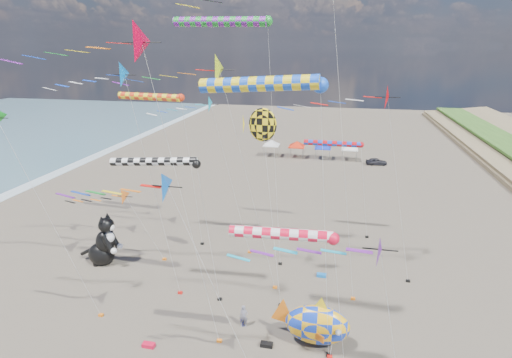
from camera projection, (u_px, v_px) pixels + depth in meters
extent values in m
cone|color=#077AE2|center=(128.00, 75.00, 29.71)|extent=(1.99, 2.13, 2.20)
cylinder|color=#B2B2B2|center=(156.00, 193.00, 32.35)|extent=(2.97, 0.02, 18.60)
cube|color=black|center=(180.00, 293.00, 34.96)|extent=(0.36, 0.24, 0.20)
cone|color=#11961F|center=(28.00, 116.00, 27.68)|extent=(2.02, 2.17, 2.23)
cylinder|color=#B2B2B2|center=(67.00, 223.00, 29.88)|extent=(3.44, 0.02, 16.05)
cube|color=black|center=(101.00, 315.00, 32.04)|extent=(0.36, 0.24, 0.20)
cone|color=orange|center=(144.00, 194.00, 38.64)|extent=(1.61, 1.72, 1.77)
cylinder|color=#B2B2B2|center=(155.00, 228.00, 39.59)|extent=(1.61, 0.02, 7.01)
cube|color=black|center=(164.00, 259.00, 40.51)|extent=(0.36, 0.24, 0.20)
cone|color=#631E92|center=(388.00, 241.00, 18.90)|extent=(1.64, 1.75, 1.81)
cylinder|color=#B2B2B2|center=(398.00, 346.00, 20.57)|extent=(2.14, 0.02, 11.86)
cone|color=#CF0008|center=(393.00, 98.00, 32.07)|extent=(2.11, 2.26, 2.33)
cylinder|color=#B2B2B2|center=(401.00, 196.00, 34.41)|extent=(3.06, 0.02, 16.71)
cube|color=black|center=(408.00, 281.00, 36.71)|extent=(0.36, 0.24, 0.20)
cylinder|color=#B2B2B2|center=(346.00, 160.00, 30.58)|extent=(2.86, 0.02, 24.67)
cube|color=black|center=(353.00, 298.00, 34.16)|extent=(0.36, 0.24, 0.20)
cone|color=#16AFDA|center=(231.00, 104.00, 37.38)|extent=(1.61, 1.72, 1.77)
cylinder|color=#B2B2B2|center=(241.00, 183.00, 39.66)|extent=(1.71, 0.02, 15.51)
cube|color=black|center=(250.00, 252.00, 41.90)|extent=(0.36, 0.24, 0.20)
cone|color=#D7F81B|center=(244.00, 69.00, 30.31)|extent=(2.40, 2.57, 2.65)
cylinder|color=#B2B2B2|center=(261.00, 188.00, 33.05)|extent=(2.71, 0.02, 19.00)
cube|color=black|center=(275.00, 287.00, 35.75)|extent=(0.36, 0.24, 0.20)
cone|color=red|center=(150.00, 41.00, 23.40)|extent=(2.60, 2.78, 2.87)
cylinder|color=#B2B2B2|center=(188.00, 208.00, 26.34)|extent=(3.66, 0.02, 20.89)
cube|color=black|center=(219.00, 341.00, 29.25)|extent=(0.36, 0.24, 0.20)
cone|color=blue|center=(194.00, 191.00, 21.21)|extent=(1.84, 1.97, 2.03)
cylinder|color=#B2B2B2|center=(232.00, 302.00, 22.93)|extent=(3.88, 0.02, 13.30)
cylinder|color=green|center=(219.00, 22.00, 33.64)|extent=(8.27, 0.84, 0.84)
sphere|color=green|center=(267.00, 21.00, 32.84)|extent=(0.88, 0.88, 0.88)
cylinder|color=#B2B2B2|center=(274.00, 154.00, 36.25)|extent=(1.52, 0.02, 22.60)
cube|color=black|center=(280.00, 264.00, 39.64)|extent=(0.36, 0.24, 0.20)
cylinder|color=red|center=(332.00, 143.00, 42.75)|extent=(6.03, 0.59, 0.59)
sphere|color=red|center=(361.00, 145.00, 42.17)|extent=(0.62, 0.62, 0.62)
cylinder|color=#B2B2B2|center=(364.00, 193.00, 43.71)|extent=(1.52, 0.02, 10.74)
cube|color=black|center=(367.00, 237.00, 45.23)|extent=(0.36, 0.24, 0.20)
cylinder|color=red|center=(149.00, 97.00, 39.66)|extent=(6.66, 0.73, 0.73)
sphere|color=red|center=(181.00, 98.00, 39.01)|extent=(0.76, 0.76, 0.76)
cylinder|color=#B2B2B2|center=(192.00, 175.00, 41.36)|extent=(1.52, 0.02, 15.87)
cube|color=black|center=(202.00, 244.00, 43.69)|extent=(0.36, 0.24, 0.20)
cylinder|color=red|center=(280.00, 234.00, 22.12)|extent=(5.76, 0.67, 0.67)
sphere|color=red|center=(333.00, 239.00, 21.56)|extent=(0.70, 0.70, 0.70)
cylinder|color=#B2B2B2|center=(341.00, 323.00, 23.10)|extent=(1.52, 0.02, 10.73)
cylinder|color=black|center=(153.00, 161.00, 31.29)|extent=(7.14, 0.67, 0.67)
sphere|color=black|center=(196.00, 164.00, 30.60)|extent=(0.70, 0.70, 0.70)
cylinder|color=#B2B2B2|center=(209.00, 236.00, 32.35)|extent=(1.52, 0.02, 12.03)
cube|color=black|center=(220.00, 299.00, 34.07)|extent=(0.36, 0.24, 0.20)
cylinder|color=blue|center=(258.00, 84.00, 23.09)|extent=(7.14, 0.88, 0.88)
sphere|color=blue|center=(320.00, 85.00, 22.39)|extent=(0.92, 0.92, 0.92)
cylinder|color=#B2B2B2|center=(325.00, 235.00, 25.17)|extent=(1.52, 0.02, 18.54)
cube|color=black|center=(329.00, 355.00, 27.91)|extent=(0.36, 0.24, 0.20)
ellipsoid|color=yellow|center=(263.00, 125.00, 30.87)|extent=(2.20, 0.40, 2.64)
cone|color=yellow|center=(244.00, 124.00, 31.16)|extent=(0.12, 1.80, 1.80)
cylinder|color=#B2B2B2|center=(272.00, 219.00, 32.08)|extent=(2.03, 2.03, 14.85)
cube|color=black|center=(281.00, 305.00, 33.27)|extent=(0.36, 0.24, 0.20)
ellipsoid|color=#1439C6|center=(317.00, 325.00, 28.30)|extent=(4.91, 2.97, 3.06)
cone|color=orange|center=(280.00, 320.00, 28.82)|extent=(2.20, 0.70, 2.24)
cone|color=yellow|center=(321.00, 307.00, 27.78)|extent=(1.60, 0.53, 1.63)
cylinder|color=#B2B2B2|center=(332.00, 346.00, 27.99)|extent=(0.27, 1.04, 1.34)
cube|color=red|center=(330.00, 357.00, 27.72)|extent=(0.36, 0.24, 0.20)
imported|color=slate|center=(244.00, 316.00, 30.64)|extent=(0.72, 0.52, 1.81)
imported|color=#197F24|center=(313.00, 327.00, 30.02)|extent=(0.53, 0.43, 1.06)
imported|color=navy|center=(243.00, 321.00, 30.81)|extent=(0.49, 0.61, 0.96)
cube|color=blue|center=(322.00, 275.00, 37.54)|extent=(0.90, 0.44, 0.30)
cube|color=red|center=(149.00, 345.00, 28.75)|extent=(0.90, 0.44, 0.30)
cube|color=black|center=(267.00, 345.00, 28.79)|extent=(0.90, 0.44, 0.30)
cube|color=silver|center=(271.00, 145.00, 78.16)|extent=(3.00, 3.00, 0.15)
pyramid|color=silver|center=(271.00, 140.00, 77.83)|extent=(4.20, 4.20, 1.00)
cylinder|color=#999999|center=(264.00, 152.00, 77.57)|extent=(0.08, 0.08, 2.20)
cylinder|color=#999999|center=(277.00, 153.00, 77.06)|extent=(0.08, 0.08, 2.20)
cylinder|color=#999999|center=(266.00, 149.00, 79.98)|extent=(0.08, 0.08, 2.20)
cylinder|color=#999999|center=(279.00, 150.00, 79.48)|extent=(0.08, 0.08, 2.20)
cube|color=red|center=(297.00, 146.00, 77.19)|extent=(3.00, 3.00, 0.15)
pyramid|color=red|center=(297.00, 141.00, 76.85)|extent=(4.20, 4.20, 1.00)
cylinder|color=#999999|center=(289.00, 154.00, 76.59)|extent=(0.08, 0.08, 2.20)
cylinder|color=#999999|center=(303.00, 154.00, 76.09)|extent=(0.08, 0.08, 2.20)
cylinder|color=#999999|center=(291.00, 150.00, 79.01)|extent=(0.08, 0.08, 2.20)
cylinder|color=#999999|center=(304.00, 151.00, 78.50)|extent=(0.08, 0.08, 2.20)
cube|color=#132AC0|center=(323.00, 148.00, 76.21)|extent=(3.00, 3.00, 0.15)
pyramid|color=#132AC0|center=(323.00, 142.00, 75.88)|extent=(4.20, 4.20, 1.00)
cylinder|color=#999999|center=(315.00, 155.00, 75.62)|extent=(0.08, 0.08, 2.20)
cylinder|color=#999999|center=(329.00, 156.00, 75.11)|extent=(0.08, 0.08, 2.20)
cylinder|color=#999999|center=(316.00, 152.00, 78.04)|extent=(0.08, 0.08, 2.20)
cylinder|color=#999999|center=(330.00, 152.00, 77.53)|extent=(0.08, 0.08, 2.20)
cube|color=white|center=(350.00, 149.00, 75.24)|extent=(3.00, 3.00, 0.15)
pyramid|color=white|center=(350.00, 144.00, 74.91)|extent=(4.20, 4.20, 1.00)
cylinder|color=#999999|center=(342.00, 156.00, 74.65)|extent=(0.08, 0.08, 2.20)
cylinder|color=#999999|center=(356.00, 157.00, 74.14)|extent=(0.08, 0.08, 2.20)
cylinder|color=#999999|center=(342.00, 153.00, 77.06)|extent=(0.08, 0.08, 2.20)
cylinder|color=#999999|center=(356.00, 154.00, 76.56)|extent=(0.08, 0.08, 2.20)
imported|color=#26262D|center=(376.00, 161.00, 72.94)|extent=(3.95, 2.05, 1.29)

